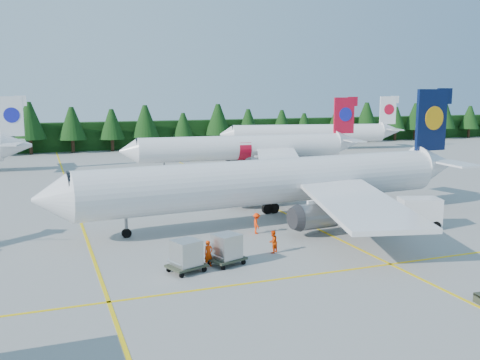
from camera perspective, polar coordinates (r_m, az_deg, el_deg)
name	(u,v)px	position (r m, az deg, el deg)	size (l,w,h in m)	color
ground	(280,250)	(42.59, 4.31, -7.48)	(320.00, 320.00, 0.00)	gray
taxi_stripe_a	(77,212)	(58.31, -16.98, -3.26)	(0.25, 120.00, 0.01)	yellow
taxi_stripe_b	(254,198)	(62.73, 1.56, -1.98)	(0.25, 120.00, 0.01)	yellow
taxi_stripe_cross	(317,274)	(37.51, 8.24, -9.90)	(80.00, 0.25, 0.01)	yellow
treeline_hedge	(122,135)	(120.52, -12.43, 4.68)	(220.00, 4.00, 6.00)	black
airliner_navy	(264,183)	(50.80, 2.56, -0.31)	(43.52, 35.70, 12.65)	silver
airliner_red	(238,148)	(85.96, -0.18, 3.42)	(39.47, 32.41, 11.47)	silver
airliner_far_right	(304,133)	(116.72, 6.80, 4.98)	(38.96, 10.71, 11.43)	silver
service_truck	(408,213)	(51.37, 17.47, -3.38)	(6.12, 3.78, 2.78)	silver
uld_pair	(207,251)	(38.01, -3.56, -7.55)	(6.08, 3.15, 1.89)	#2E3325
crew_a	(208,254)	(38.46, -3.38, -7.85)	(0.69, 0.45, 1.90)	#E33504
crew_b	(273,242)	(41.66, 3.52, -6.59)	(0.86, 0.67, 1.77)	#FF4005
crew_c	(257,223)	(47.11, 1.79, -4.65)	(0.76, 0.52, 1.84)	#FF3205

